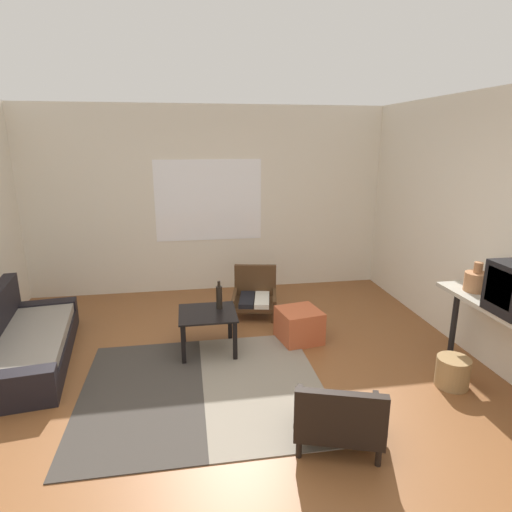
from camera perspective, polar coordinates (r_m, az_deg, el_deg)
name	(u,v)px	position (r m, az deg, el deg)	size (l,w,h in m)	color
ground_plane	(233,402)	(3.95, -3.09, -18.84)	(7.80, 7.80, 0.00)	brown
far_wall_with_window	(208,201)	(6.38, -6.37, 7.37)	(5.60, 0.13, 2.70)	silver
side_wall_right	(504,233)	(4.73, 30.17, 2.65)	(0.12, 6.60, 2.70)	silver
area_rug	(203,389)	(4.14, -7.07, -17.14)	(2.19, 1.94, 0.01)	#38332D
couch	(22,343)	(5.03, -28.79, -10.17)	(0.99, 1.96, 0.70)	black
coffee_table	(208,320)	(4.64, -6.47, -8.45)	(0.61, 0.58, 0.44)	black
armchair_by_window	(255,294)	(5.63, -0.16, -5.07)	(0.67, 0.69, 0.60)	#472D19
armchair_striped_foreground	(339,418)	(3.39, 10.97, -20.43)	(0.77, 0.70, 0.56)	black
ottoman_orange	(299,325)	(4.93, 5.77, -9.17)	(0.45, 0.45, 0.37)	#BC5633
console_shelf	(506,318)	(4.32, 30.36, -7.10)	(0.44, 1.47, 0.82)	#B2AD9E
clay_vase	(476,281)	(4.58, 27.34, -2.97)	(0.22, 0.22, 0.28)	#A87047
glass_bottle	(219,297)	(4.64, -4.93, -5.48)	(0.07, 0.07, 0.31)	black
wicker_basket	(453,372)	(4.47, 24.76, -13.87)	(0.30, 0.30, 0.28)	#9E7A4C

